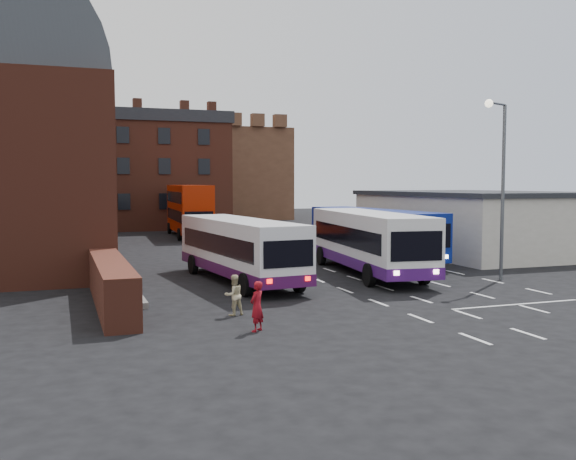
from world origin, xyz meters
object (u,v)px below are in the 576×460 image
object	(u,v)px
bus_red_double	(189,209)
pedestrian_beige	(234,295)
bus_blue	(373,231)
bus_white_outbound	(239,245)
street_lamp	(500,173)
pedestrian_red	(257,306)
bus_white_inbound	(369,238)

from	to	relation	value
bus_red_double	pedestrian_beige	xyz separation A→B (m)	(-5.05, -34.55, -1.72)
bus_red_double	bus_blue	bearing A→B (deg)	110.78
bus_white_outbound	street_lamp	world-z (taller)	street_lamp
pedestrian_red	pedestrian_beige	size ratio (longest dim) A/B	1.10
bus_white_outbound	pedestrian_red	bearing A→B (deg)	-107.90
bus_white_outbound	bus_blue	xyz separation A→B (m)	(9.80, 4.86, 0.09)
bus_white_inbound	pedestrian_beige	distance (m)	12.29
bus_red_double	pedestrian_red	xyz separation A→B (m)	(-5.00, -37.27, -1.64)
bus_white_outbound	pedestrian_beige	distance (m)	8.04
bus_white_outbound	bus_white_inbound	world-z (taller)	bus_white_inbound
pedestrian_beige	bus_red_double	bearing A→B (deg)	-112.23
bus_white_inbound	bus_blue	world-z (taller)	bus_white_inbound
bus_white_inbound	bus_red_double	bearing A→B (deg)	-74.01
bus_blue	street_lamp	bearing A→B (deg)	100.70
bus_white_outbound	bus_white_inbound	distance (m)	7.10
pedestrian_red	bus_white_outbound	bearing A→B (deg)	-142.30
bus_white_outbound	bus_blue	world-z (taller)	bus_blue
bus_white_inbound	bus_blue	size ratio (longest dim) A/B	1.03
bus_red_double	street_lamp	distance (m)	32.41
street_lamp	pedestrian_beige	xyz separation A→B (m)	(-14.44, -3.66, -4.54)
bus_white_outbound	bus_red_double	xyz separation A→B (m)	(2.73, 26.92, 0.66)
bus_white_inbound	bus_red_double	size ratio (longest dim) A/B	1.05
bus_blue	bus_red_double	bearing A→B (deg)	-76.26
street_lamp	pedestrian_red	world-z (taller)	street_lamp
bus_white_inbound	street_lamp	distance (m)	7.33
bus_white_outbound	pedestrian_red	distance (m)	10.64
bus_red_double	pedestrian_red	world-z (taller)	bus_red_double
street_lamp	pedestrian_red	xyz separation A→B (m)	(-14.39, -6.38, -4.47)
bus_blue	pedestrian_red	bearing A→B (deg)	47.55
bus_blue	pedestrian_beige	world-z (taller)	bus_blue
bus_blue	street_lamp	distance (m)	9.74
bus_white_inbound	street_lamp	bearing A→B (deg)	147.13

